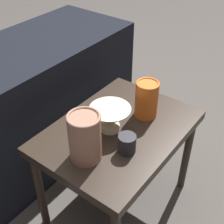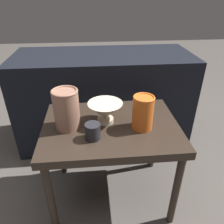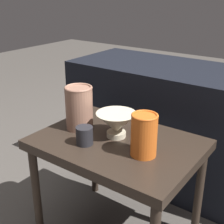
# 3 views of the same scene
# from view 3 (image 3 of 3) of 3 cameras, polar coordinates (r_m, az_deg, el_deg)

# --- Properties ---
(table) EXTENTS (0.65, 0.48, 0.49)m
(table) POSITION_cam_3_polar(r_m,az_deg,el_deg) (1.30, 1.00, -7.47)
(table) COLOR #2D231C
(table) RESTS_ON ground_plane
(couch_backdrop) EXTENTS (1.22, 0.50, 0.67)m
(couch_backdrop) POSITION_cam_3_polar(r_m,az_deg,el_deg) (1.81, 11.82, -2.44)
(couch_backdrop) COLOR black
(couch_backdrop) RESTS_ON ground_plane
(bowl) EXTENTS (0.17, 0.17, 0.10)m
(bowl) POSITION_cam_3_polar(r_m,az_deg,el_deg) (1.27, 0.80, -2.04)
(bowl) COLOR beige
(bowl) RESTS_ON table
(vase_textured_left) EXTENTS (0.12, 0.12, 0.19)m
(vase_textured_left) POSITION_cam_3_polar(r_m,az_deg,el_deg) (1.34, -6.07, 0.88)
(vase_textured_left) COLOR #996B56
(vase_textured_left) RESTS_ON table
(vase_colorful_right) EXTENTS (0.10, 0.10, 0.16)m
(vase_colorful_right) POSITION_cam_3_polar(r_m,az_deg,el_deg) (1.13, 5.88, -4.10)
(vase_colorful_right) COLOR orange
(vase_colorful_right) RESTS_ON table
(cup) EXTENTS (0.07, 0.07, 0.07)m
(cup) POSITION_cam_3_polar(r_m,az_deg,el_deg) (1.23, -5.06, -4.31)
(cup) COLOR #232328
(cup) RESTS_ON table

